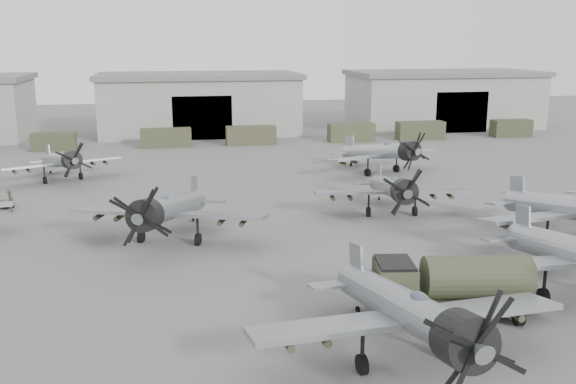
% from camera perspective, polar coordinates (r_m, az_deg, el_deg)
% --- Properties ---
extents(ground, '(220.00, 220.00, 0.00)m').
position_cam_1_polar(ground, '(36.11, -2.50, -8.57)').
color(ground, '#5E5E5C').
rests_on(ground, ground).
extents(hangar_center, '(29.00, 14.80, 8.70)m').
position_cam_1_polar(hangar_center, '(95.67, -7.87, 7.83)').
color(hangar_center, gray).
rests_on(hangar_center, ground).
extents(hangar_right, '(29.00, 14.80, 8.70)m').
position_cam_1_polar(hangar_right, '(104.64, 13.61, 8.06)').
color(hangar_right, gray).
rests_on(hangar_right, ground).
extents(support_truck_2, '(5.27, 2.20, 2.17)m').
position_cam_1_polar(support_truck_2, '(85.26, -20.08, 4.24)').
color(support_truck_2, '#3C3E28').
rests_on(support_truck_2, ground).
extents(support_truck_3, '(6.40, 2.20, 2.36)m').
position_cam_1_polar(support_truck_3, '(84.07, -10.79, 4.76)').
color(support_truck_3, '#3F412A').
rests_on(support_truck_3, ground).
extents(support_truck_4, '(6.50, 2.20, 2.39)m').
position_cam_1_polar(support_truck_4, '(84.74, -3.31, 5.05)').
color(support_truck_4, '#42422B').
rests_on(support_truck_4, ground).
extents(support_truck_5, '(6.22, 2.20, 2.47)m').
position_cam_1_polar(support_truck_5, '(87.50, 5.64, 5.30)').
color(support_truck_5, '#41422B').
rests_on(support_truck_5, ground).
extents(support_truck_6, '(6.58, 2.20, 2.47)m').
position_cam_1_polar(support_truck_6, '(90.74, 11.67, 5.38)').
color(support_truck_6, '#3C3E28').
rests_on(support_truck_6, ground).
extents(support_truck_7, '(5.61, 2.20, 2.41)m').
position_cam_1_polar(support_truck_7, '(96.72, 19.22, 5.38)').
color(support_truck_7, '#3A3B27').
rests_on(support_truck_7, ground).
extents(aircraft_near_1, '(13.74, 12.37, 5.48)m').
position_cam_1_polar(aircraft_near_1, '(27.44, 10.89, -10.53)').
color(aircraft_near_1, gray).
rests_on(aircraft_near_1, ground).
extents(aircraft_mid_1, '(13.24, 11.93, 5.33)m').
position_cam_1_polar(aircraft_mid_1, '(43.61, -10.67, -1.55)').
color(aircraft_mid_1, gray).
rests_on(aircraft_mid_1, ground).
extents(aircraft_mid_2, '(12.30, 11.07, 4.89)m').
position_cam_1_polar(aircraft_mid_2, '(50.35, 9.31, 0.29)').
color(aircraft_mid_2, gray).
rests_on(aircraft_mid_2, ground).
extents(aircraft_far_0, '(11.13, 10.09, 4.55)m').
position_cam_1_polar(aircraft_far_0, '(65.72, -19.44, 2.63)').
color(aircraft_far_0, '#96989F').
rests_on(aircraft_far_0, ground).
extents(aircraft_far_1, '(12.53, 11.32, 5.08)m').
position_cam_1_polar(aircraft_far_1, '(66.13, 8.51, 3.53)').
color(aircraft_far_1, '#A0A2A9').
rests_on(aircraft_far_1, ground).
extents(aircraft_extra_788, '(13.69, 12.32, 5.44)m').
position_cam_1_polar(aircraft_extra_788, '(46.80, 24.22, -1.42)').
color(aircraft_extra_788, '#989AA0').
rests_on(aircraft_extra_788, ground).
extents(fuel_tanker, '(8.32, 3.76, 3.09)m').
position_cam_1_polar(fuel_tanker, '(33.21, 14.48, -7.73)').
color(fuel_tanker, '#39402A').
rests_on(fuel_tanker, ground).
extents(ground_crew, '(0.60, 0.75, 1.80)m').
position_cam_1_polar(ground_crew, '(55.95, -23.42, -0.73)').
color(ground_crew, '#363925').
rests_on(ground_crew, ground).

